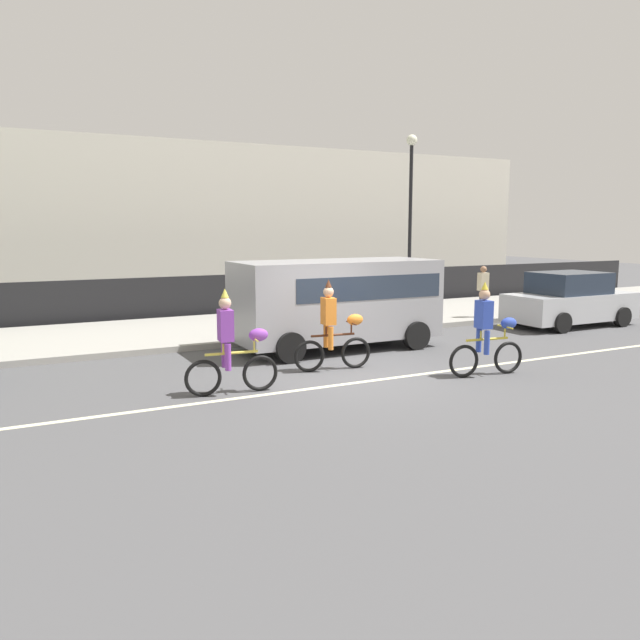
# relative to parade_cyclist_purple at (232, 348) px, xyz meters

# --- Properties ---
(ground_plane) EXTENTS (80.00, 80.00, 0.00)m
(ground_plane) POSITION_rel_parade_cyclist_purple_xyz_m (2.68, 0.16, -0.84)
(ground_plane) COLOR #4C4C4F
(road_centre_line) EXTENTS (36.00, 0.14, 0.01)m
(road_centre_line) POSITION_rel_parade_cyclist_purple_xyz_m (2.68, -0.34, -0.84)
(road_centre_line) COLOR beige
(road_centre_line) RESTS_ON ground
(sidewalk_curb) EXTENTS (60.00, 5.00, 0.15)m
(sidewalk_curb) POSITION_rel_parade_cyclist_purple_xyz_m (2.68, 6.66, -0.77)
(sidewalk_curb) COLOR #9E9B93
(sidewalk_curb) RESTS_ON ground
(fence_line) EXTENTS (40.00, 0.08, 1.40)m
(fence_line) POSITION_rel_parade_cyclist_purple_xyz_m (2.68, 9.56, -0.14)
(fence_line) COLOR black
(fence_line) RESTS_ON ground
(building_backdrop) EXTENTS (28.00, 8.00, 6.38)m
(building_backdrop) POSITION_rel_parade_cyclist_purple_xyz_m (5.94, 18.16, 2.35)
(building_backdrop) COLOR beige
(building_backdrop) RESTS_ON ground
(parade_cyclist_purple) EXTENTS (1.72, 0.50, 1.92)m
(parade_cyclist_purple) POSITION_rel_parade_cyclist_purple_xyz_m (0.00, 0.00, 0.00)
(parade_cyclist_purple) COLOR black
(parade_cyclist_purple) RESTS_ON ground
(parade_cyclist_orange) EXTENTS (1.72, 0.51, 1.92)m
(parade_cyclist_orange) POSITION_rel_parade_cyclist_purple_xyz_m (2.51, 0.83, 0.00)
(parade_cyclist_orange) COLOR black
(parade_cyclist_orange) RESTS_ON ground
(parade_cyclist_cobalt) EXTENTS (1.71, 0.51, 1.92)m
(parade_cyclist_cobalt) POSITION_rel_parade_cyclist_purple_xyz_m (5.05, -1.02, 0.00)
(parade_cyclist_cobalt) COLOR black
(parade_cyclist_cobalt) RESTS_ON ground
(parked_van_grey) EXTENTS (5.00, 2.22, 2.18)m
(parked_van_grey) POSITION_rel_parade_cyclist_purple_xyz_m (3.75, 2.86, 0.44)
(parked_van_grey) COLOR #99999E
(parked_van_grey) RESTS_ON ground
(parked_car_silver) EXTENTS (4.10, 1.92, 1.64)m
(parked_car_silver) POSITION_rel_parade_cyclist_purple_xyz_m (11.70, 2.76, -0.06)
(parked_car_silver) COLOR #B7BABF
(parked_car_silver) RESTS_ON ground
(street_lamp_post) EXTENTS (0.36, 0.36, 5.86)m
(street_lamp_post) POSITION_rel_parade_cyclist_purple_xyz_m (8.79, 7.05, 3.15)
(street_lamp_post) COLOR black
(street_lamp_post) RESTS_ON sidewalk_curb
(pedestrian_onlooker) EXTENTS (0.32, 0.20, 1.62)m
(pedestrian_onlooker) POSITION_rel_parade_cyclist_purple_xyz_m (9.92, 4.62, 0.17)
(pedestrian_onlooker) COLOR #33333D
(pedestrian_onlooker) RESTS_ON sidewalk_curb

